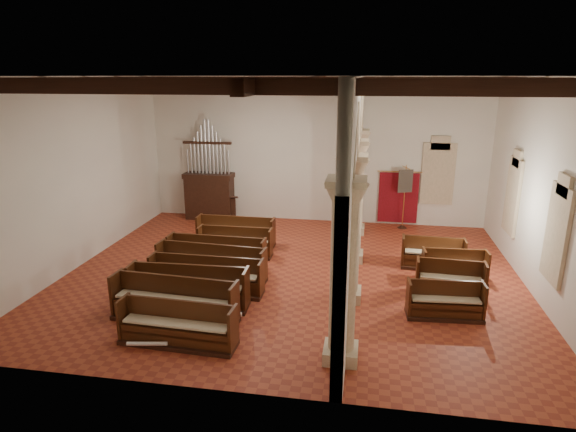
{
  "coord_description": "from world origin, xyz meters",
  "views": [
    {
      "loc": [
        2.2,
        -13.86,
        6.02
      ],
      "look_at": [
        -0.22,
        0.5,
        1.75
      ],
      "focal_mm": 30.0,
      "sensor_mm": 36.0,
      "label": 1
    }
  ],
  "objects_px": {
    "aisle_pew_0": "(445,306)",
    "lectern": "(233,210)",
    "processional_banner": "(403,208)",
    "nave_pew_0": "(178,331)",
    "pipe_organ": "(209,188)"
  },
  "relations": [
    {
      "from": "aisle_pew_0",
      "to": "lectern",
      "type": "bearing_deg",
      "value": 132.21
    },
    {
      "from": "processional_banner",
      "to": "aisle_pew_0",
      "type": "bearing_deg",
      "value": -103.53
    },
    {
      "from": "nave_pew_0",
      "to": "processional_banner",
      "type": "bearing_deg",
      "value": 63.07
    },
    {
      "from": "pipe_organ",
      "to": "processional_banner",
      "type": "xyz_separation_m",
      "value": [
        8.2,
        -0.05,
        -0.54
      ]
    },
    {
      "from": "processional_banner",
      "to": "nave_pew_0",
      "type": "bearing_deg",
      "value": -137.83
    },
    {
      "from": "processional_banner",
      "to": "aisle_pew_0",
      "type": "xyz_separation_m",
      "value": [
        0.62,
        -7.58,
        -0.5
      ]
    },
    {
      "from": "lectern",
      "to": "processional_banner",
      "type": "distance_m",
      "value": 7.14
    },
    {
      "from": "pipe_organ",
      "to": "aisle_pew_0",
      "type": "relative_size",
      "value": 2.24
    },
    {
      "from": "nave_pew_0",
      "to": "aisle_pew_0",
      "type": "bearing_deg",
      "value": 23.46
    },
    {
      "from": "aisle_pew_0",
      "to": "nave_pew_0",
      "type": "bearing_deg",
      "value": -162.94
    },
    {
      "from": "pipe_organ",
      "to": "nave_pew_0",
      "type": "relative_size",
      "value": 1.58
    },
    {
      "from": "pipe_organ",
      "to": "processional_banner",
      "type": "distance_m",
      "value": 8.22
    },
    {
      "from": "lectern",
      "to": "aisle_pew_0",
      "type": "distance_m",
      "value": 10.79
    },
    {
      "from": "nave_pew_0",
      "to": "aisle_pew_0",
      "type": "relative_size",
      "value": 1.42
    },
    {
      "from": "processional_banner",
      "to": "aisle_pew_0",
      "type": "distance_m",
      "value": 7.62
    }
  ]
}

